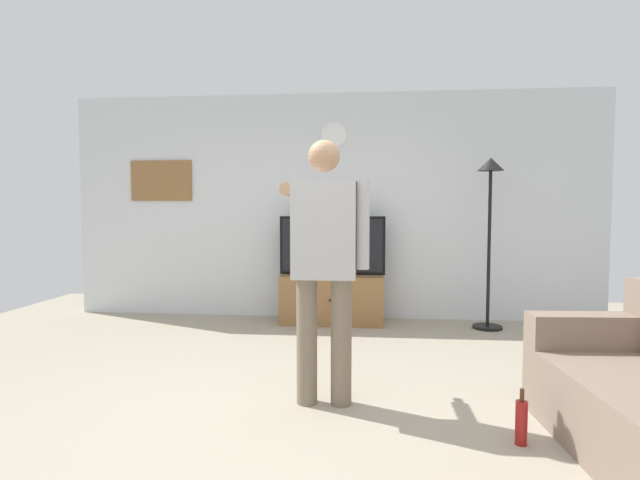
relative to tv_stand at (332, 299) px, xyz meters
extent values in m
plane|color=#9E937F|center=(-0.01, -2.60, -0.28)|extent=(8.40, 8.40, 0.00)
cube|color=silver|center=(-0.01, 0.35, 1.07)|extent=(6.40, 0.10, 2.70)
cube|color=olive|center=(0.00, 0.00, 0.00)|extent=(1.17, 0.46, 0.56)
sphere|color=black|center=(0.00, -0.25, 0.03)|extent=(0.04, 0.04, 0.04)
cube|color=black|center=(0.00, 0.05, 0.62)|extent=(1.22, 0.06, 0.68)
cube|color=black|center=(0.00, 0.02, 0.62)|extent=(1.16, 0.01, 0.62)
cylinder|color=white|center=(0.00, 0.29, 1.92)|extent=(0.30, 0.03, 0.30)
cube|color=olive|center=(-2.14, 0.30, 1.39)|extent=(0.77, 0.04, 0.50)
cylinder|color=black|center=(1.73, -0.11, -0.26)|extent=(0.32, 0.32, 0.03)
cylinder|color=black|center=(1.73, -0.11, 0.60)|extent=(0.04, 0.04, 1.70)
cone|color=black|center=(1.73, -0.11, 1.52)|extent=(0.28, 0.28, 0.14)
cylinder|color=#7A6B56|center=(0.00, -2.38, 0.15)|extent=(0.14, 0.14, 0.86)
cylinder|color=#7A6B56|center=(0.23, -2.38, 0.15)|extent=(0.14, 0.14, 0.86)
cube|color=#B7B7B7|center=(0.11, -2.38, 0.90)|extent=(0.42, 0.22, 0.64)
sphere|color=tan|center=(0.11, -2.38, 1.38)|extent=(0.21, 0.21, 0.21)
cylinder|color=tan|center=(-0.14, -2.09, 1.17)|extent=(0.09, 0.58, 0.09)
cube|color=white|center=(-0.14, -1.77, 1.17)|extent=(0.04, 0.12, 0.04)
cylinder|color=#B7B7B7|center=(0.37, -2.38, 0.93)|extent=(0.09, 0.09, 0.58)
cube|color=#7F6B5B|center=(1.87, -2.34, 0.25)|extent=(0.86, 0.25, 0.22)
cylinder|color=maroon|center=(1.26, -2.86, -0.16)|extent=(0.07, 0.07, 0.25)
cylinder|color=#4C2814|center=(1.26, -2.86, 0.00)|extent=(0.02, 0.02, 0.07)
camera|label=1|loc=(0.39, -5.63, 1.03)|focal=27.63mm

